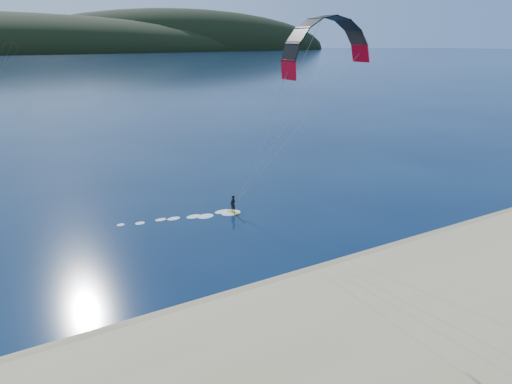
% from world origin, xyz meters
% --- Properties ---
extents(ground, '(1800.00, 1800.00, 0.00)m').
position_xyz_m(ground, '(0.00, 0.00, 0.00)').
color(ground, '#061532').
rests_on(ground, ground).
extents(wet_sand, '(220.00, 2.50, 0.10)m').
position_xyz_m(wet_sand, '(0.00, 4.50, 0.05)').
color(wet_sand, '#977E58').
rests_on(wet_sand, ground).
extents(headland, '(1200.00, 310.00, 140.00)m').
position_xyz_m(headland, '(0.63, 745.28, 0.00)').
color(headland, black).
rests_on(headland, ground).
extents(kitesurfer_near, '(20.26, 9.15, 16.60)m').
position_xyz_m(kitesurfer_near, '(11.90, 12.14, 13.51)').
color(kitesurfer_near, '#D0D118').
rests_on(kitesurfer_near, ground).
extents(kitesurfer_far, '(11.21, 7.70, 15.74)m').
position_xyz_m(kitesurfer_far, '(-11.31, 204.66, 12.49)').
color(kitesurfer_far, '#D0D118').
rests_on(kitesurfer_far, ground).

